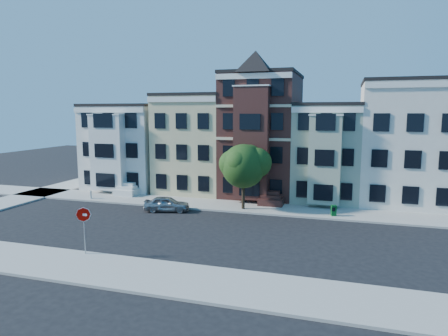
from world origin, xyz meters
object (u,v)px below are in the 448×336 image
(newspaper_box, at_px, (334,210))
(stop_sign, at_px, (84,228))
(parked_car, at_px, (167,204))
(street_tree, at_px, (243,169))
(fire_hydrant, at_px, (91,195))

(newspaper_box, height_order, stop_sign, stop_sign)
(parked_car, bearing_deg, street_tree, -83.92)
(newspaper_box, xyz_separation_m, fire_hydrant, (-22.72, -0.13, -0.13))
(street_tree, distance_m, fire_hydrant, 15.48)
(street_tree, relative_size, parked_car, 1.79)
(parked_car, xyz_separation_m, fire_hydrant, (-8.96, 1.95, -0.20))
(parked_car, height_order, stop_sign, stop_sign)
(street_tree, distance_m, stop_sign, 14.91)
(newspaper_box, bearing_deg, street_tree, 158.72)
(parked_car, relative_size, stop_sign, 1.22)
(fire_hydrant, distance_m, stop_sign, 15.94)
(parked_car, distance_m, fire_hydrant, 9.17)
(street_tree, height_order, stop_sign, street_tree)
(parked_car, height_order, fire_hydrant, parked_car)
(street_tree, height_order, fire_hydrant, street_tree)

